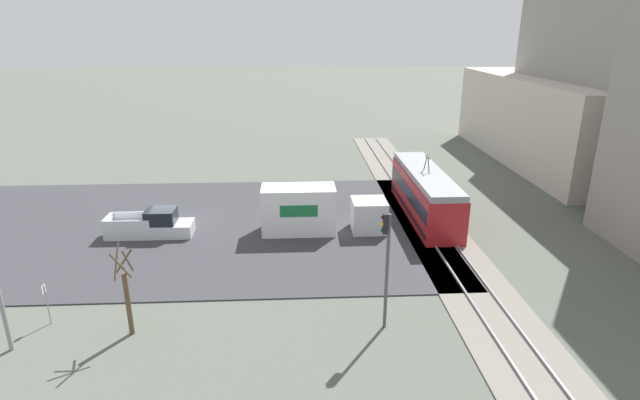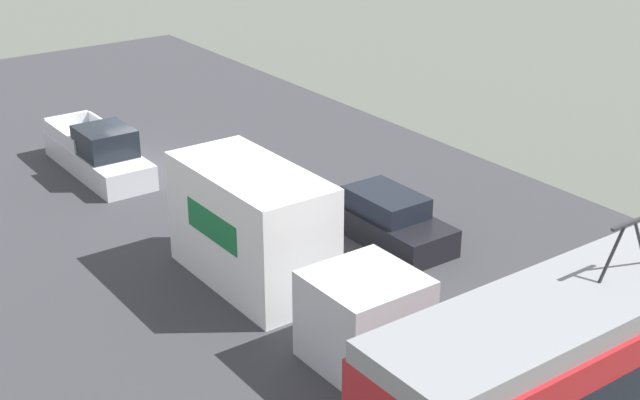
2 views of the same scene
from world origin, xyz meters
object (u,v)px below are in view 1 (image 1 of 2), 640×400
(light_rail_tram, at_px, (425,194))
(traffic_light_pole, at_px, (386,257))
(street_tree, at_px, (127,295))
(no_parking_sign, at_px, (46,300))
(sedan_car_0, at_px, (299,201))
(pickup_truck, at_px, (152,226))
(box_truck, at_px, (316,211))

(light_rail_tram, height_order, traffic_light_pole, traffic_light_pole)
(traffic_light_pole, xyz_separation_m, street_tree, (-0.05, -12.13, -1.70))
(traffic_light_pole, height_order, street_tree, traffic_light_pole)
(light_rail_tram, bearing_deg, no_parking_sign, -58.06)
(no_parking_sign, bearing_deg, sedan_car_0, 141.45)
(sedan_car_0, xyz_separation_m, traffic_light_pole, (16.90, 3.88, 3.09))
(sedan_car_0, distance_m, street_tree, 18.81)
(light_rail_tram, bearing_deg, traffic_light_pole, -21.08)
(pickup_truck, xyz_separation_m, sedan_car_0, (-4.92, 10.37, -0.09))
(light_rail_tram, distance_m, traffic_light_pole, 16.19)
(light_rail_tram, distance_m, no_parking_sign, 26.18)
(no_parking_sign, bearing_deg, light_rail_tram, 121.94)
(sedan_car_0, xyz_separation_m, street_tree, (16.85, -8.25, 1.39))
(light_rail_tram, height_order, no_parking_sign, light_rail_tram)
(sedan_car_0, distance_m, no_parking_sign, 20.15)
(box_truck, distance_m, no_parking_sign, 17.54)
(street_tree, bearing_deg, traffic_light_pole, 89.76)
(light_rail_tram, relative_size, no_parking_sign, 5.73)
(box_truck, xyz_separation_m, traffic_light_pole, (12.14, 2.76, 2.18))
(pickup_truck, bearing_deg, traffic_light_pole, 49.96)
(no_parking_sign, bearing_deg, traffic_light_pole, 86.01)
(no_parking_sign, bearing_deg, box_truck, 128.79)
(street_tree, bearing_deg, box_truck, 142.22)
(street_tree, bearing_deg, pickup_truck, -169.89)
(pickup_truck, height_order, street_tree, street_tree)
(pickup_truck, bearing_deg, sedan_car_0, 115.37)
(pickup_truck, distance_m, sedan_car_0, 11.48)
(box_truck, relative_size, pickup_truck, 1.49)
(sedan_car_0, xyz_separation_m, no_parking_sign, (15.75, -12.55, 0.60))
(box_truck, relative_size, sedan_car_0, 1.86)
(box_truck, height_order, no_parking_sign, box_truck)
(street_tree, bearing_deg, no_parking_sign, -104.28)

